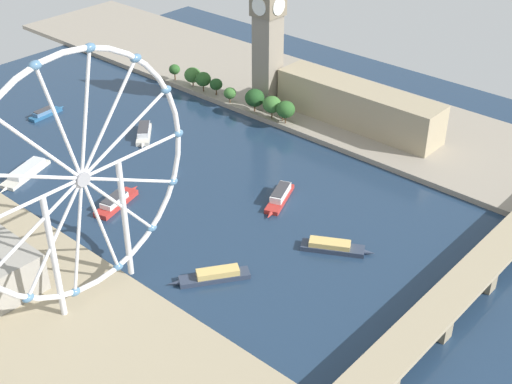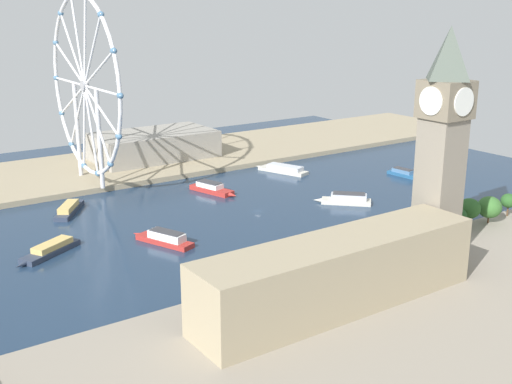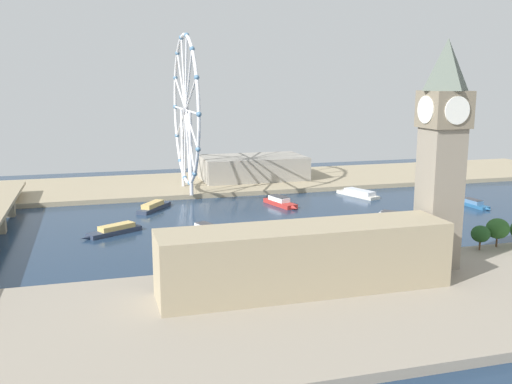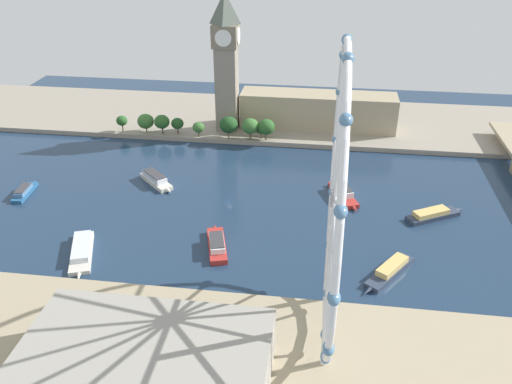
{
  "view_description": "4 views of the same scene",
  "coord_description": "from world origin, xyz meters",
  "px_view_note": "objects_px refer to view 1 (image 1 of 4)",
  "views": [
    {
      "loc": [
        210.28,
        241.51,
        184.8
      ],
      "look_at": [
        3.94,
        59.13,
        13.85
      ],
      "focal_mm": 49.15,
      "sensor_mm": 36.0,
      "label": 1
    },
    {
      "loc": [
        -246.82,
        171.46,
        97.25
      ],
      "look_at": [
        -6.39,
        5.56,
        12.22
      ],
      "focal_mm": 45.04,
      "sensor_mm": 36.0,
      "label": 2
    },
    {
      "loc": [
        -284.54,
        110.2,
        75.57
      ],
      "look_at": [
        -21.2,
        35.04,
        21.9
      ],
      "focal_mm": 40.41,
      "sensor_mm": 36.0,
      "label": 3
    },
    {
      "loc": [
        234.77,
        46.04,
        136.58
      ],
      "look_at": [
        2.18,
        14.16,
        8.45
      ],
      "focal_mm": 37.27,
      "sensor_mm": 36.0,
      "label": 4
    }
  ],
  "objects_px": {
    "tour_boat_2": "(144,132)",
    "ferris_wheel": "(82,180)",
    "clock_tower": "(268,30)",
    "tour_boat_5": "(45,113)",
    "tour_boat_4": "(116,201)",
    "tour_boat_6": "(26,172)",
    "tour_boat_1": "(214,276)",
    "river_bridge": "(458,292)",
    "tour_boat_3": "(280,196)",
    "parliament_block": "(358,105)",
    "tour_boat_0": "(333,247)"
  },
  "relations": [
    {
      "from": "tour_boat_2",
      "to": "clock_tower",
      "type": "bearing_deg",
      "value": 116.2
    },
    {
      "from": "parliament_block",
      "to": "river_bridge",
      "type": "bearing_deg",
      "value": 48.7
    },
    {
      "from": "tour_boat_5",
      "to": "tour_boat_6",
      "type": "bearing_deg",
      "value": -137.25
    },
    {
      "from": "river_bridge",
      "to": "tour_boat_2",
      "type": "relative_size",
      "value": 9.17
    },
    {
      "from": "ferris_wheel",
      "to": "tour_boat_1",
      "type": "height_order",
      "value": "ferris_wheel"
    },
    {
      "from": "tour_boat_1",
      "to": "river_bridge",
      "type": "bearing_deg",
      "value": 156.2
    },
    {
      "from": "tour_boat_5",
      "to": "clock_tower",
      "type": "bearing_deg",
      "value": -47.67
    },
    {
      "from": "tour_boat_0",
      "to": "tour_boat_6",
      "type": "distance_m",
      "value": 167.01
    },
    {
      "from": "tour_boat_2",
      "to": "river_bridge",
      "type": "bearing_deg",
      "value": 40.25
    },
    {
      "from": "tour_boat_2",
      "to": "tour_boat_5",
      "type": "distance_m",
      "value": 69.07
    },
    {
      "from": "clock_tower",
      "to": "tour_boat_6",
      "type": "bearing_deg",
      "value": -14.55
    },
    {
      "from": "parliament_block",
      "to": "tour_boat_6",
      "type": "bearing_deg",
      "value": -31.54
    },
    {
      "from": "tour_boat_0",
      "to": "tour_boat_2",
      "type": "xyz_separation_m",
      "value": [
        -17.02,
        -146.11,
        0.53
      ]
    },
    {
      "from": "tour_boat_4",
      "to": "tour_boat_3",
      "type": "bearing_deg",
      "value": -60.74
    },
    {
      "from": "ferris_wheel",
      "to": "river_bridge",
      "type": "xyz_separation_m",
      "value": [
        -89.5,
        109.92,
        -47.31
      ]
    },
    {
      "from": "tour_boat_6",
      "to": "river_bridge",
      "type": "bearing_deg",
      "value": 84.18
    },
    {
      "from": "tour_boat_4",
      "to": "tour_boat_6",
      "type": "height_order",
      "value": "tour_boat_4"
    },
    {
      "from": "river_bridge",
      "to": "tour_boat_3",
      "type": "height_order",
      "value": "river_bridge"
    },
    {
      "from": "clock_tower",
      "to": "tour_boat_4",
      "type": "xyz_separation_m",
      "value": [
        135.2,
        19.79,
        -46.35
      ]
    },
    {
      "from": "tour_boat_1",
      "to": "clock_tower",
      "type": "bearing_deg",
      "value": -111.5
    },
    {
      "from": "tour_boat_1",
      "to": "tour_boat_6",
      "type": "relative_size",
      "value": 0.85
    },
    {
      "from": "ferris_wheel",
      "to": "river_bridge",
      "type": "height_order",
      "value": "ferris_wheel"
    },
    {
      "from": "tour_boat_4",
      "to": "parliament_block",
      "type": "bearing_deg",
      "value": -30.54
    },
    {
      "from": "tour_boat_5",
      "to": "tour_boat_4",
      "type": "bearing_deg",
      "value": -112.71
    },
    {
      "from": "clock_tower",
      "to": "tour_boat_0",
      "type": "xyz_separation_m",
      "value": [
        95.22,
        120.04,
        -46.66
      ]
    },
    {
      "from": "ferris_wheel",
      "to": "tour_boat_3",
      "type": "height_order",
      "value": "ferris_wheel"
    },
    {
      "from": "tour_boat_1",
      "to": "tour_boat_3",
      "type": "xyz_separation_m",
      "value": [
        -65.06,
        -18.87,
        0.44
      ]
    },
    {
      "from": "tour_boat_0",
      "to": "tour_boat_4",
      "type": "xyz_separation_m",
      "value": [
        39.98,
        -100.24,
        0.31
      ]
    },
    {
      "from": "clock_tower",
      "to": "tour_boat_1",
      "type": "relative_size",
      "value": 2.84
    },
    {
      "from": "river_bridge",
      "to": "tour_boat_6",
      "type": "relative_size",
      "value": 6.12
    },
    {
      "from": "tour_boat_2",
      "to": "ferris_wheel",
      "type": "bearing_deg",
      "value": -3.28
    },
    {
      "from": "parliament_block",
      "to": "tour_boat_0",
      "type": "relative_size",
      "value": 3.34
    },
    {
      "from": "river_bridge",
      "to": "tour_boat_2",
      "type": "distance_m",
      "value": 205.59
    },
    {
      "from": "river_bridge",
      "to": "tour_boat_6",
      "type": "height_order",
      "value": "river_bridge"
    },
    {
      "from": "tour_boat_6",
      "to": "tour_boat_2",
      "type": "bearing_deg",
      "value": 150.17
    },
    {
      "from": "clock_tower",
      "to": "tour_boat_5",
      "type": "xyz_separation_m",
      "value": [
        99.86,
        -91.66,
        -46.76
      ]
    },
    {
      "from": "tour_boat_2",
      "to": "tour_boat_3",
      "type": "distance_m",
      "value": 102.35
    },
    {
      "from": "tour_boat_3",
      "to": "tour_boat_4",
      "type": "distance_m",
      "value": 79.46
    },
    {
      "from": "river_bridge",
      "to": "tour_boat_3",
      "type": "distance_m",
      "value": 103.76
    },
    {
      "from": "tour_boat_4",
      "to": "river_bridge",
      "type": "bearing_deg",
      "value": -90.89
    },
    {
      "from": "ferris_wheel",
      "to": "tour_boat_5",
      "type": "height_order",
      "value": "ferris_wheel"
    },
    {
      "from": "tour_boat_6",
      "to": "tour_boat_1",
      "type": "bearing_deg",
      "value": 71.76
    },
    {
      "from": "tour_boat_3",
      "to": "parliament_block",
      "type": "bearing_deg",
      "value": 168.77
    },
    {
      "from": "tour_boat_1",
      "to": "tour_boat_4",
      "type": "distance_m",
      "value": 75.91
    },
    {
      "from": "parliament_block",
      "to": "tour_boat_2",
      "type": "xyz_separation_m",
      "value": [
        89.35,
        -85.35,
        -12.11
      ]
    },
    {
      "from": "tour_boat_1",
      "to": "tour_boat_5",
      "type": "distance_m",
      "value": 192.03
    },
    {
      "from": "parliament_block",
      "to": "tour_boat_3",
      "type": "height_order",
      "value": "parliament_block"
    },
    {
      "from": "ferris_wheel",
      "to": "tour_boat_3",
      "type": "bearing_deg",
      "value": 175.96
    },
    {
      "from": "tour_boat_0",
      "to": "tour_boat_6",
      "type": "height_order",
      "value": "tour_boat_0"
    },
    {
      "from": "clock_tower",
      "to": "ferris_wheel",
      "type": "xyz_separation_m",
      "value": [
        183.4,
        68.93,
        6.74
      ]
    }
  ]
}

